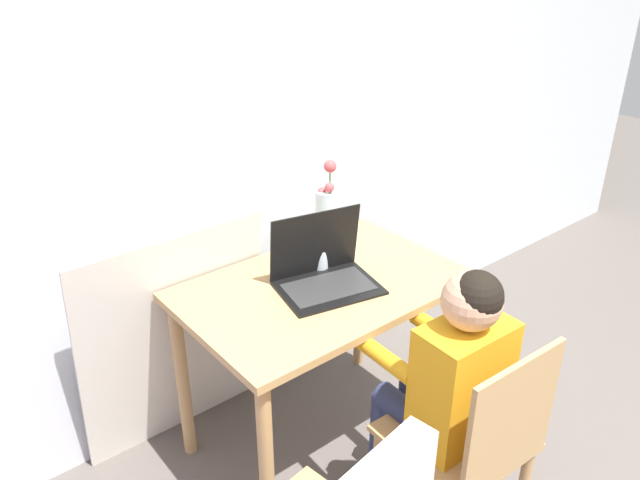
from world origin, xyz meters
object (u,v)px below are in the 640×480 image
Objects in this scene: chair_occupied at (470,447)px; flower_vase at (327,217)px; person_seated at (449,375)px; water_bottle at (320,247)px; laptop at (323,269)px.

chair_occupied is 1.01m from flower_vase.
water_bottle is (0.03, 0.67, 0.17)m from person_seated.
chair_occupied is at bearing -74.93° from laptop.
person_seated reaches higher than water_bottle.
person_seated is at bearing -100.96° from flower_vase.
water_bottle reaches higher than chair_occupied.
laptop is 0.11m from water_bottle.
flower_vase is (0.16, 0.90, 0.43)m from chair_occupied.
water_bottle is (0.06, 0.09, 0.04)m from laptop.
person_seated is at bearing -73.94° from laptop.
flower_vase is at bearing 41.41° from water_bottle.
chair_occupied is at bearing 90.00° from person_seated.
chair_occupied is at bearing -99.89° from flower_vase.
water_bottle is at bearing 69.28° from laptop.
chair_occupied is 2.16× the size of laptop.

